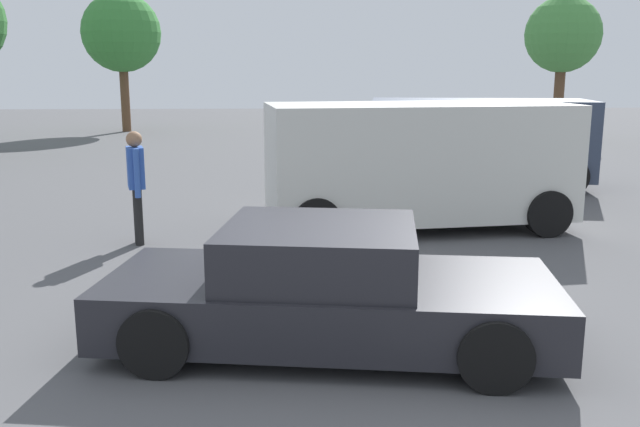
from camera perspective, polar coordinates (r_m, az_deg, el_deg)
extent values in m
plane|color=#515154|center=(6.81, 2.58, -11.21)|extent=(80.00, 80.00, 0.00)
cube|color=#232328|center=(6.77, 0.80, -7.42)|extent=(4.54, 2.39, 0.54)
cube|color=#232328|center=(6.62, -0.05, -3.11)|extent=(2.03, 1.89, 0.51)
cube|color=slate|center=(6.60, 7.40, -3.28)|extent=(0.28, 1.51, 0.43)
cube|color=slate|center=(6.76, -7.32, -2.90)|extent=(0.28, 1.51, 0.43)
cylinder|color=black|center=(7.64, 12.41, -6.30)|extent=(0.67, 0.31, 0.64)
cylinder|color=black|center=(6.07, 14.25, -11.27)|extent=(0.67, 0.31, 0.64)
cylinder|color=black|center=(7.84, -9.44, -5.70)|extent=(0.67, 0.31, 0.64)
cylinder|color=black|center=(6.32, -13.43, -10.27)|extent=(0.67, 0.31, 0.64)
cube|color=silver|center=(11.70, 8.10, 4.39)|extent=(5.19, 2.64, 1.87)
cube|color=slate|center=(12.61, 18.86, 6.30)|extent=(0.26, 1.74, 0.75)
cylinder|color=black|center=(13.39, 14.44, 1.72)|extent=(0.78, 0.34, 0.76)
cylinder|color=black|center=(11.67, 18.31, 0.01)|extent=(0.78, 0.34, 0.76)
cylinder|color=black|center=(12.35, -1.77, 1.25)|extent=(0.78, 0.34, 0.76)
cylinder|color=black|center=(10.46, -0.28, -0.72)|extent=(0.78, 0.34, 0.76)
cube|color=#2D384C|center=(16.06, 13.01, 6.06)|extent=(5.04, 2.59, 1.73)
cube|color=slate|center=(16.51, 21.30, 7.04)|extent=(0.28, 1.63, 0.69)
cylinder|color=black|center=(17.36, 18.44, 3.83)|extent=(0.83, 0.36, 0.80)
cylinder|color=black|center=(15.60, 19.92, 2.87)|extent=(0.83, 0.36, 0.80)
cylinder|color=black|center=(16.92, 6.41, 4.17)|extent=(0.83, 0.36, 0.80)
cylinder|color=black|center=(15.10, 6.52, 3.23)|extent=(0.83, 0.36, 0.80)
cylinder|color=black|center=(10.88, -14.77, -0.29)|extent=(0.13, 0.13, 0.88)
cylinder|color=black|center=(11.05, -14.82, -0.11)|extent=(0.13, 0.13, 0.88)
cube|color=#3359B2|center=(10.83, -15.01, 3.69)|extent=(0.34, 0.45, 0.62)
cylinder|color=#3359B2|center=(10.60, -14.91, 3.22)|extent=(0.09, 0.09, 0.73)
cylinder|color=#3359B2|center=(11.08, -15.07, 3.57)|extent=(0.09, 0.09, 0.73)
sphere|color=#936B4C|center=(10.78, -15.13, 5.96)|extent=(0.24, 0.24, 0.24)
cylinder|color=brown|center=(30.67, -15.81, 9.23)|extent=(0.37, 0.37, 2.88)
sphere|color=#387F38|center=(30.68, -16.10, 14.19)|extent=(3.25, 3.25, 3.25)
cylinder|color=brown|center=(27.33, 19.10, 8.69)|extent=(0.37, 0.37, 2.82)
sphere|color=#478C42|center=(27.32, 19.46, 13.78)|extent=(2.73, 2.73, 2.73)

